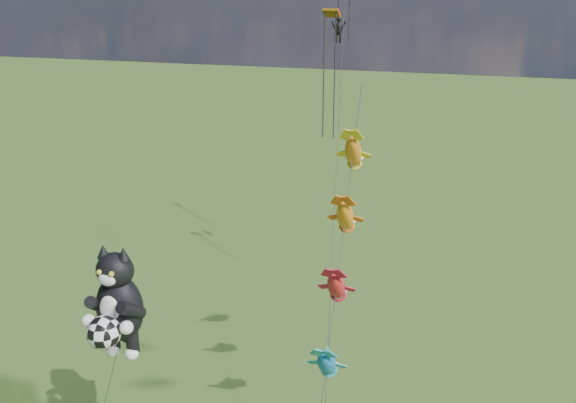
% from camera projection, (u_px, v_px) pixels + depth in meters
% --- Properties ---
extents(cat_kite_rig, '(2.61, 4.16, 11.45)m').
position_uv_depth(cat_kite_rig, '(116.00, 305.00, 27.63)').
color(cat_kite_rig, brown).
rests_on(cat_kite_rig, ground).
extents(fish_windsock_rig, '(1.85, 15.91, 17.22)m').
position_uv_depth(fish_windsock_rig, '(336.00, 287.00, 27.25)').
color(fish_windsock_rig, brown).
rests_on(fish_windsock_rig, ground).
extents(parafoil_rig, '(4.24, 17.18, 27.99)m').
position_uv_depth(parafoil_rig, '(339.00, 20.00, 39.97)').
color(parafoil_rig, brown).
rests_on(parafoil_rig, ground).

